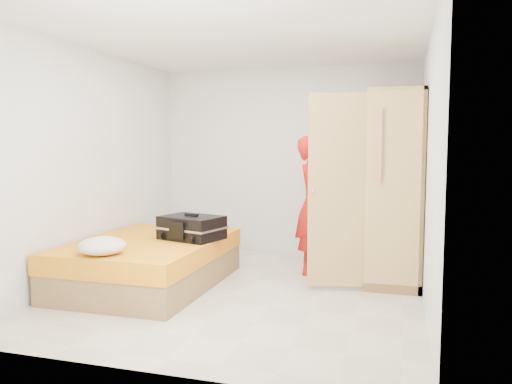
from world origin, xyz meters
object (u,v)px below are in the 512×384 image
(person, at_px, (313,205))
(round_cushion, at_px, (102,246))
(suitcase, at_px, (191,228))
(bed, at_px, (149,262))
(wardrobe, at_px, (391,192))

(person, relative_size, round_cushion, 3.70)
(suitcase, bearing_deg, bed, -141.60)
(bed, bearing_deg, suitcase, 22.01)
(wardrobe, bearing_deg, round_cushion, -145.77)
(person, height_order, suitcase, person)
(wardrobe, bearing_deg, suitcase, -159.70)
(person, xyz_separation_m, suitcase, (-1.18, -0.88, -0.19))
(bed, relative_size, round_cushion, 4.58)
(wardrobe, distance_m, suitcase, 2.24)
(bed, distance_m, suitcase, 0.59)
(suitcase, distance_m, round_cushion, 1.08)
(wardrobe, relative_size, person, 1.29)
(person, bearing_deg, bed, 123.75)
(wardrobe, bearing_deg, bed, -159.40)
(wardrobe, xyz_separation_m, suitcase, (-2.08, -0.77, -0.37))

